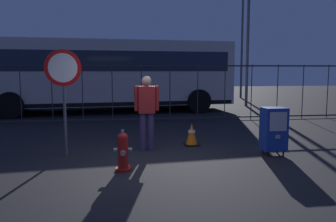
# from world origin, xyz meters

# --- Properties ---
(ground_plane) EXTENTS (60.00, 60.00, 0.00)m
(ground_plane) POSITION_xyz_m (0.00, 0.00, 0.00)
(ground_plane) COLOR black
(fire_hydrant) EXTENTS (0.33, 0.31, 0.75)m
(fire_hydrant) POSITION_xyz_m (-0.72, -0.20, 0.35)
(fire_hydrant) COLOR red
(fire_hydrant) RESTS_ON ground_plane
(newspaper_box_primary) EXTENTS (0.48, 0.42, 1.02)m
(newspaper_box_primary) POSITION_xyz_m (2.47, 0.50, 0.57)
(newspaper_box_primary) COLOR black
(newspaper_box_primary) RESTS_ON ground_plane
(stop_sign) EXTENTS (0.71, 0.31, 2.23)m
(stop_sign) POSITION_xyz_m (-1.90, 1.07, 1.60)
(stop_sign) COLOR #4C4F54
(stop_sign) RESTS_ON ground_plane
(pedestrian) EXTENTS (0.55, 0.22, 1.67)m
(pedestrian) POSITION_xyz_m (-0.17, 1.29, 0.95)
(pedestrian) COLOR #382D51
(pedestrian) RESTS_ON ground_plane
(traffic_cone) EXTENTS (0.36, 0.36, 0.53)m
(traffic_cone) POSITION_xyz_m (0.95, 1.70, 0.26)
(traffic_cone) COLOR black
(traffic_cone) RESTS_ON ground_plane
(fence_barrier) EXTENTS (18.03, 0.04, 2.00)m
(fence_barrier) POSITION_xyz_m (-0.00, 5.64, 1.02)
(fence_barrier) COLOR #2D2D33
(fence_barrier) RESTS_ON ground_plane
(bus_near) EXTENTS (10.68, 3.51, 3.00)m
(bus_near) POSITION_xyz_m (-1.23, 8.64, 1.71)
(bus_near) COLOR beige
(bus_near) RESTS_ON ground_plane
(bus_far) EXTENTS (10.59, 3.10, 3.00)m
(bus_far) POSITION_xyz_m (-1.61, 12.21, 1.71)
(bus_far) COLOR #4C5156
(bus_far) RESTS_ON ground_plane
(street_light_near_left) EXTENTS (0.32, 0.32, 7.82)m
(street_light_near_left) POSITION_xyz_m (7.07, 15.14, 4.48)
(street_light_near_left) COLOR #4C4F54
(street_light_near_left) RESTS_ON ground_plane
(street_light_near_right) EXTENTS (0.32, 0.32, 7.48)m
(street_light_near_right) POSITION_xyz_m (5.56, 10.20, 4.31)
(street_light_near_right) COLOR #4C4F54
(street_light_near_right) RESTS_ON ground_plane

